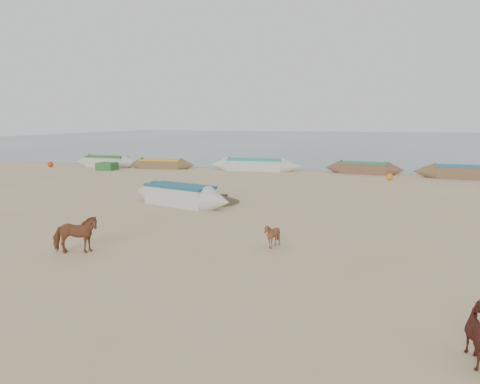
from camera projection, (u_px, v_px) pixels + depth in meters
name	position (u px, v px, depth m)	size (l,w,h in m)	color
ground	(206.00, 238.00, 15.88)	(140.00, 140.00, 0.00)	tan
sea	(352.00, 139.00, 93.46)	(160.00, 160.00, 0.00)	slate
cow_adult	(75.00, 235.00, 14.03)	(0.62, 1.37, 1.15)	brown
calf_front	(272.00, 235.00, 14.68)	(0.64, 0.72, 0.80)	brown
near_canoe	(180.00, 195.00, 21.94)	(5.84, 1.28, 0.97)	beige
debris_pile	(205.00, 196.00, 22.88)	(3.47, 3.47, 0.57)	brown
waterline_canoes	(367.00, 169.00, 33.79)	(51.20, 3.16, 0.93)	beige
beach_clutter	(361.00, 172.00, 33.24)	(44.72, 4.85, 0.64)	#2D6530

